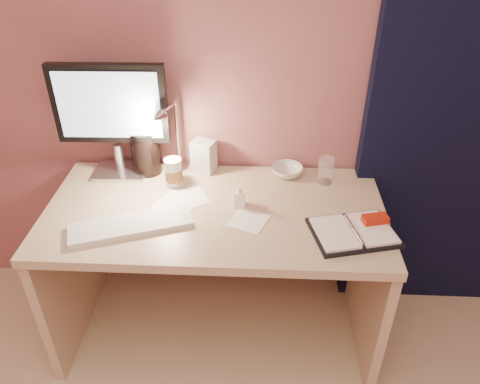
{
  "coord_description": "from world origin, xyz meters",
  "views": [
    {
      "loc": [
        0.18,
        -0.17,
        1.86
      ],
      "look_at": [
        0.11,
        1.33,
        0.85
      ],
      "focal_mm": 35.0,
      "sensor_mm": 36.0,
      "label": 1
    }
  ],
  "objects_px": {
    "dark_jar": "(146,153)",
    "desk_lamp": "(181,135)",
    "desk": "(218,240)",
    "monitor": "(111,111)",
    "clear_cup": "(326,170)",
    "keyboard": "(131,225)",
    "product_box": "(204,156)",
    "lotion_bottle": "(239,195)",
    "planner": "(355,231)",
    "bowl": "(287,171)",
    "coffee_cup": "(174,173)"
  },
  "relations": [
    {
      "from": "dark_jar",
      "to": "desk_lamp",
      "type": "height_order",
      "value": "desk_lamp"
    },
    {
      "from": "desk",
      "to": "monitor",
      "type": "height_order",
      "value": "monitor"
    },
    {
      "from": "dark_jar",
      "to": "clear_cup",
      "type": "bearing_deg",
      "value": -3.88
    },
    {
      "from": "monitor",
      "to": "dark_jar",
      "type": "bearing_deg",
      "value": 9.14
    },
    {
      "from": "keyboard",
      "to": "product_box",
      "type": "xyz_separation_m",
      "value": [
        0.24,
        0.44,
        0.07
      ]
    },
    {
      "from": "lotion_bottle",
      "to": "clear_cup",
      "type": "bearing_deg",
      "value": 27.78
    },
    {
      "from": "clear_cup",
      "to": "desk_lamp",
      "type": "bearing_deg",
      "value": -179.55
    },
    {
      "from": "product_box",
      "to": "clear_cup",
      "type": "bearing_deg",
      "value": 12.87
    },
    {
      "from": "keyboard",
      "to": "planner",
      "type": "bearing_deg",
      "value": -19.37
    },
    {
      "from": "bowl",
      "to": "product_box",
      "type": "height_order",
      "value": "product_box"
    },
    {
      "from": "bowl",
      "to": "desk_lamp",
      "type": "relative_size",
      "value": 0.4
    },
    {
      "from": "planner",
      "to": "lotion_bottle",
      "type": "relative_size",
      "value": 3.61
    },
    {
      "from": "bowl",
      "to": "lotion_bottle",
      "type": "relative_size",
      "value": 1.42
    },
    {
      "from": "keyboard",
      "to": "clear_cup",
      "type": "height_order",
      "value": "clear_cup"
    },
    {
      "from": "dark_jar",
      "to": "monitor",
      "type": "bearing_deg",
      "value": -169.48
    },
    {
      "from": "clear_cup",
      "to": "bowl",
      "type": "xyz_separation_m",
      "value": [
        -0.17,
        0.05,
        -0.04
      ]
    },
    {
      "from": "clear_cup",
      "to": "product_box",
      "type": "height_order",
      "value": "product_box"
    },
    {
      "from": "desk",
      "to": "desk_lamp",
      "type": "distance_m",
      "value": 0.5
    },
    {
      "from": "planner",
      "to": "coffee_cup",
      "type": "bearing_deg",
      "value": 143.67
    },
    {
      "from": "monitor",
      "to": "bowl",
      "type": "relative_size",
      "value": 3.66
    },
    {
      "from": "planner",
      "to": "desk_lamp",
      "type": "xyz_separation_m",
      "value": [
        -0.71,
        0.36,
        0.21
      ]
    },
    {
      "from": "keyboard",
      "to": "planner",
      "type": "relative_size",
      "value": 1.31
    },
    {
      "from": "keyboard",
      "to": "desk",
      "type": "bearing_deg",
      "value": 14.11
    },
    {
      "from": "monitor",
      "to": "coffee_cup",
      "type": "xyz_separation_m",
      "value": [
        0.26,
        -0.08,
        -0.25
      ]
    },
    {
      "from": "monitor",
      "to": "product_box",
      "type": "height_order",
      "value": "monitor"
    },
    {
      "from": "monitor",
      "to": "bowl",
      "type": "xyz_separation_m",
      "value": [
        0.76,
        0.02,
        -0.29
      ]
    },
    {
      "from": "desk_lamp",
      "to": "desk",
      "type": "bearing_deg",
      "value": -22.92
    },
    {
      "from": "desk",
      "to": "monitor",
      "type": "distance_m",
      "value": 0.73
    },
    {
      "from": "keyboard",
      "to": "dark_jar",
      "type": "bearing_deg",
      "value": 73.45
    },
    {
      "from": "coffee_cup",
      "to": "bowl",
      "type": "xyz_separation_m",
      "value": [
        0.5,
        0.1,
        -0.04
      ]
    },
    {
      "from": "bowl",
      "to": "dark_jar",
      "type": "height_order",
      "value": "dark_jar"
    },
    {
      "from": "product_box",
      "to": "desk_lamp",
      "type": "height_order",
      "value": "desk_lamp"
    },
    {
      "from": "monitor",
      "to": "clear_cup",
      "type": "xyz_separation_m",
      "value": [
        0.93,
        -0.03,
        -0.25
      ]
    },
    {
      "from": "coffee_cup",
      "to": "dark_jar",
      "type": "relative_size",
      "value": 0.67
    },
    {
      "from": "lotion_bottle",
      "to": "bowl",
      "type": "bearing_deg",
      "value": 50.08
    },
    {
      "from": "clear_cup",
      "to": "bowl",
      "type": "height_order",
      "value": "clear_cup"
    },
    {
      "from": "keyboard",
      "to": "coffee_cup",
      "type": "height_order",
      "value": "coffee_cup"
    },
    {
      "from": "desk",
      "to": "lotion_bottle",
      "type": "relative_size",
      "value": 14.06
    },
    {
      "from": "monitor",
      "to": "lotion_bottle",
      "type": "height_order",
      "value": "monitor"
    },
    {
      "from": "monitor",
      "to": "keyboard",
      "type": "distance_m",
      "value": 0.52
    },
    {
      "from": "monitor",
      "to": "desk_lamp",
      "type": "relative_size",
      "value": 1.46
    },
    {
      "from": "coffee_cup",
      "to": "lotion_bottle",
      "type": "bearing_deg",
      "value": -26.38
    },
    {
      "from": "monitor",
      "to": "product_box",
      "type": "distance_m",
      "value": 0.45
    },
    {
      "from": "bowl",
      "to": "lotion_bottle",
      "type": "bearing_deg",
      "value": -129.92
    },
    {
      "from": "keyboard",
      "to": "monitor",
      "type": "bearing_deg",
      "value": 90.09
    },
    {
      "from": "keyboard",
      "to": "desk_lamp",
      "type": "distance_m",
      "value": 0.45
    },
    {
      "from": "dark_jar",
      "to": "desk",
      "type": "bearing_deg",
      "value": -31.88
    },
    {
      "from": "desk_lamp",
      "to": "keyboard",
      "type": "bearing_deg",
      "value": -93.1
    },
    {
      "from": "monitor",
      "to": "lotion_bottle",
      "type": "bearing_deg",
      "value": -23.76
    },
    {
      "from": "keyboard",
      "to": "bowl",
      "type": "bearing_deg",
      "value": 14.25
    }
  ]
}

